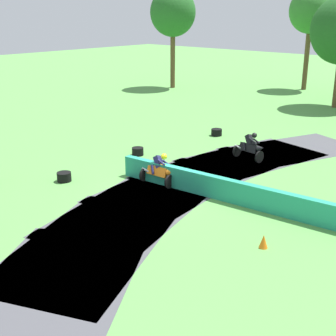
{
  "coord_description": "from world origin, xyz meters",
  "views": [
    {
      "loc": [
        12.25,
        -13.69,
        7.08
      ],
      "look_at": [
        0.12,
        -0.28,
        0.9
      ],
      "focal_mm": 49.77,
      "sensor_mm": 36.0,
      "label": 1
    }
  ],
  "objects_px": {
    "motorcycle_lead_black": "(251,147)",
    "tire_stack_mid_a": "(138,151)",
    "traffic_cone": "(264,241)",
    "motorcycle_chase_orange": "(160,170)",
    "tire_stack_mid_b": "(64,177)",
    "tire_stack_near": "(217,132)"
  },
  "relations": [
    {
      "from": "motorcycle_lead_black",
      "to": "tire_stack_mid_a",
      "type": "xyz_separation_m",
      "value": [
        -4.65,
        -3.26,
        -0.44
      ]
    },
    {
      "from": "motorcycle_lead_black",
      "to": "traffic_cone",
      "type": "xyz_separation_m",
      "value": [
        5.26,
        -7.46,
        -0.42
      ]
    },
    {
      "from": "traffic_cone",
      "to": "tire_stack_mid_a",
      "type": "bearing_deg",
      "value": 156.99
    },
    {
      "from": "motorcycle_chase_orange",
      "to": "tire_stack_mid_b",
      "type": "relative_size",
      "value": 2.72
    },
    {
      "from": "motorcycle_lead_black",
      "to": "motorcycle_chase_orange",
      "type": "distance_m",
      "value": 5.61
    },
    {
      "from": "motorcycle_lead_black",
      "to": "motorcycle_chase_orange",
      "type": "relative_size",
      "value": 1.02
    },
    {
      "from": "motorcycle_lead_black",
      "to": "motorcycle_chase_orange",
      "type": "xyz_separation_m",
      "value": [
        -0.97,
        -5.53,
        -0.01
      ]
    },
    {
      "from": "motorcycle_lead_black",
      "to": "traffic_cone",
      "type": "distance_m",
      "value": 9.14
    },
    {
      "from": "tire_stack_mid_a",
      "to": "traffic_cone",
      "type": "distance_m",
      "value": 10.77
    },
    {
      "from": "motorcycle_chase_orange",
      "to": "tire_stack_mid_b",
      "type": "xyz_separation_m",
      "value": [
        -3.32,
        -2.54,
        -0.43
      ]
    },
    {
      "from": "tire_stack_near",
      "to": "traffic_cone",
      "type": "relative_size",
      "value": 1.43
    },
    {
      "from": "motorcycle_chase_orange",
      "to": "tire_stack_mid_a",
      "type": "xyz_separation_m",
      "value": [
        -3.68,
        2.27,
        -0.43
      ]
    },
    {
      "from": "motorcycle_chase_orange",
      "to": "tire_stack_mid_b",
      "type": "distance_m",
      "value": 4.2
    },
    {
      "from": "traffic_cone",
      "to": "tire_stack_mid_b",
      "type": "bearing_deg",
      "value": -176.41
    },
    {
      "from": "motorcycle_chase_orange",
      "to": "tire_stack_near",
      "type": "bearing_deg",
      "value": 110.37
    },
    {
      "from": "tire_stack_mid_b",
      "to": "traffic_cone",
      "type": "distance_m",
      "value": 9.57
    },
    {
      "from": "motorcycle_chase_orange",
      "to": "tire_stack_near",
      "type": "xyz_separation_m",
      "value": [
        -3.02,
        8.13,
        -0.43
      ]
    },
    {
      "from": "tire_stack_near",
      "to": "motorcycle_chase_orange",
      "type": "bearing_deg",
      "value": -69.63
    },
    {
      "from": "tire_stack_mid_b",
      "to": "traffic_cone",
      "type": "height_order",
      "value": "traffic_cone"
    },
    {
      "from": "tire_stack_near",
      "to": "tire_stack_mid_a",
      "type": "bearing_deg",
      "value": -96.43
    },
    {
      "from": "motorcycle_lead_black",
      "to": "tire_stack_near",
      "type": "bearing_deg",
      "value": 146.91
    },
    {
      "from": "tire_stack_near",
      "to": "tire_stack_mid_a",
      "type": "relative_size",
      "value": 1.07
    }
  ]
}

